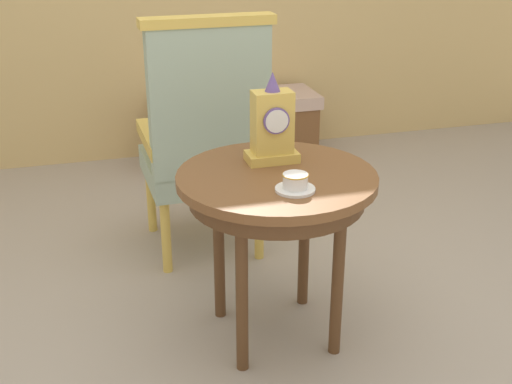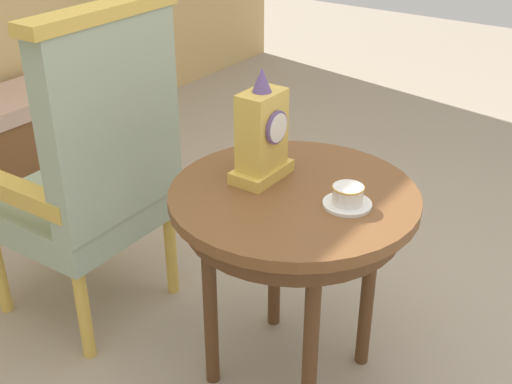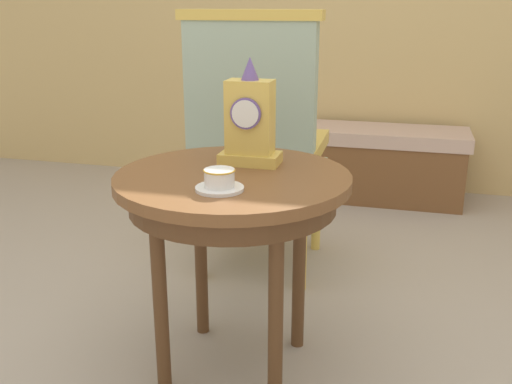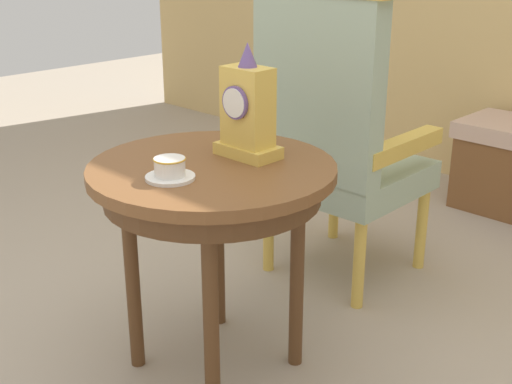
# 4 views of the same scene
# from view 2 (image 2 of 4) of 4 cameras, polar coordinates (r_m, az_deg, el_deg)

# --- Properties ---
(ground_plane) EXTENTS (10.00, 10.00, 0.00)m
(ground_plane) POSITION_cam_2_polar(r_m,az_deg,el_deg) (2.27, 3.77, -15.00)
(ground_plane) COLOR tan
(side_table) EXTENTS (0.72, 0.72, 0.67)m
(side_table) POSITION_cam_2_polar(r_m,az_deg,el_deg) (1.91, 3.25, -2.03)
(side_table) COLOR brown
(side_table) RESTS_ON ground
(teacup_left) EXTENTS (0.14, 0.14, 0.06)m
(teacup_left) POSITION_cam_2_polar(r_m,az_deg,el_deg) (1.80, 7.97, -0.44)
(teacup_left) COLOR white
(teacup_left) RESTS_ON side_table
(mantel_clock) EXTENTS (0.19, 0.11, 0.34)m
(mantel_clock) POSITION_cam_2_polar(r_m,az_deg,el_deg) (1.89, 0.53, 4.94)
(mantel_clock) COLOR gold
(mantel_clock) RESTS_ON side_table
(armchair) EXTENTS (0.56, 0.54, 1.14)m
(armchair) POSITION_cam_2_polar(r_m,az_deg,el_deg) (2.25, -13.93, 2.10)
(armchair) COLOR #9EB299
(armchair) RESTS_ON ground
(window_bench) EXTENTS (1.04, 0.40, 0.44)m
(window_bench) POSITION_cam_2_polar(r_m,az_deg,el_deg) (3.55, -21.06, 4.18)
(window_bench) COLOR #CCA893
(window_bench) RESTS_ON ground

